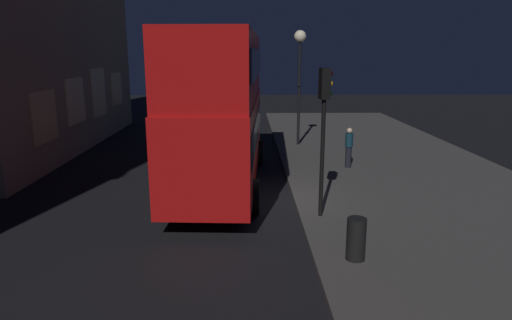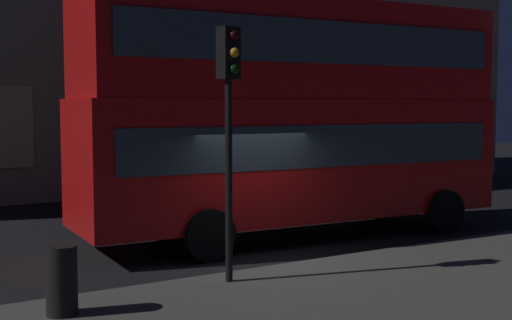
% 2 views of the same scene
% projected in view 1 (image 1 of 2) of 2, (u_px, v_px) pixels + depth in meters
% --- Properties ---
extents(ground_plane, '(80.00, 80.00, 0.00)m').
position_uv_depth(ground_plane, '(269.00, 202.00, 14.78)').
color(ground_plane, black).
extents(sidewalk_slab, '(44.00, 9.18, 0.12)m').
position_uv_depth(sidewalk_slab, '(434.00, 199.00, 14.87)').
color(sidewalk_slab, '#423F3D').
rests_on(sidewalk_slab, ground).
extents(double_decker_bus, '(10.31, 3.25, 5.39)m').
position_uv_depth(double_decker_bus, '(220.00, 104.00, 15.88)').
color(double_decker_bus, '#B20F0F').
rests_on(double_decker_bus, ground).
extents(traffic_light_near_kerb, '(0.35, 0.38, 4.23)m').
position_uv_depth(traffic_light_near_kerb, '(324.00, 112.00, 12.54)').
color(traffic_light_near_kerb, black).
rests_on(traffic_light_near_kerb, sidewalk_slab).
extents(street_lamp, '(0.60, 0.60, 5.74)m').
position_uv_depth(street_lamp, '(300.00, 56.00, 22.63)').
color(street_lamp, black).
rests_on(street_lamp, sidewalk_slab).
extents(pedestrian, '(0.32, 0.32, 1.66)m').
position_uv_depth(pedestrian, '(349.00, 147.00, 18.65)').
color(pedestrian, black).
rests_on(pedestrian, sidewalk_slab).
extents(litter_bin, '(0.44, 0.44, 0.99)m').
position_uv_depth(litter_bin, '(356.00, 239.00, 10.31)').
color(litter_bin, black).
rests_on(litter_bin, sidewalk_slab).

